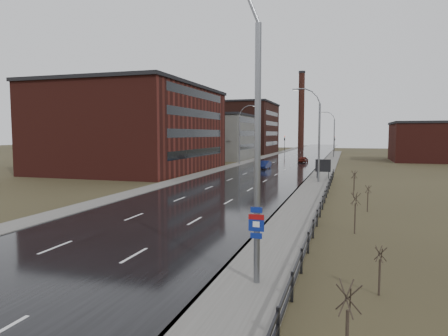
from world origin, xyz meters
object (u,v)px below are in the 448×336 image
Objects in this scene: billboard at (323,166)px; car_far at (303,160)px; streetlight_main at (249,130)px; car_near at (265,165)px.

car_far is (-5.66, 30.25, -1.12)m from billboard.
car_near is at bearing 100.74° from streetlight_main.
car_far is (-5.04, 67.98, -5.42)m from streetlight_main.
streetlight_main reaches higher than billboard.
streetlight_main is at bearing -90.95° from billboard.
billboard reaches higher than car_near.
car_near is at bearing 80.36° from car_far.
streetlight_main is 37.97m from billboard.
streetlight_main is 68.38m from car_far.
billboard reaches higher than car_far.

